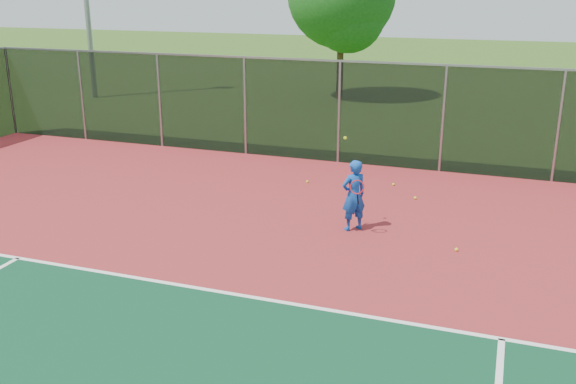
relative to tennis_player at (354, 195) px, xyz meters
name	(u,v)px	position (x,y,z in m)	size (l,w,h in m)	color
court_apron	(356,350)	(1.22, -4.69, -0.80)	(30.00, 20.00, 0.02)	maroon
fence_back	(443,118)	(1.22, 5.31, 0.76)	(30.00, 0.06, 3.03)	black
tennis_player	(354,195)	(0.00, 0.00, 0.00)	(0.67, 0.75, 2.04)	#1147A5
practice_ball_1	(456,249)	(2.25, -0.47, -0.75)	(0.07, 0.07, 0.07)	#DBEF1B
practice_ball_2	(307,182)	(-1.98, 2.95, -0.75)	(0.07, 0.07, 0.07)	#DBEF1B
practice_ball_5	(393,184)	(0.25, 3.48, -0.75)	(0.07, 0.07, 0.07)	#DBEF1B
practice_ball_7	(415,198)	(0.97, 2.53, -0.75)	(0.07, 0.07, 0.07)	#DBEF1B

